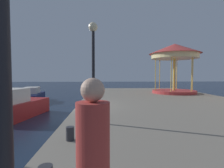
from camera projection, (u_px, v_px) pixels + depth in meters
ground_plane at (78, 117)px, 11.23m from camera, size 120.00×120.00×0.00m
quay_dock at (171, 110)px, 11.50m from camera, size 12.20×28.17×0.80m
motorboat_navy at (31, 96)px, 17.82m from camera, size 2.42×4.41×1.47m
motorboat_red at (18, 106)px, 11.23m from camera, size 2.67×4.53×1.88m
carousel at (175, 56)px, 18.38m from camera, size 5.31×5.31×5.19m
lamp_post_mid_promenade at (93, 54)px, 6.89m from camera, size 0.36×0.36×3.98m
bollard_south at (70, 134)px, 5.14m from camera, size 0.24×0.24×0.40m
bollard_center at (89, 96)px, 13.97m from camera, size 0.24×0.24×0.40m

